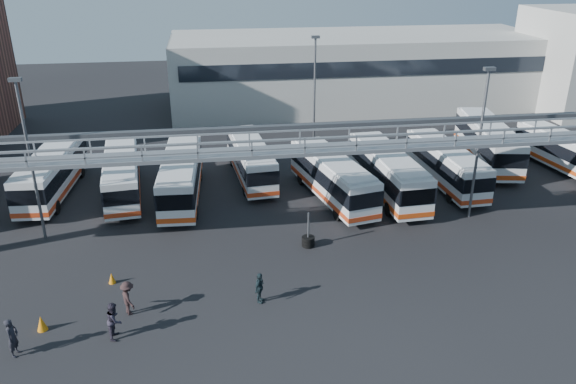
{
  "coord_description": "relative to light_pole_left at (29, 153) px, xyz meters",
  "views": [
    {
      "loc": [
        -5.32,
        -25.49,
        16.86
      ],
      "look_at": [
        -0.69,
        6.0,
        3.07
      ],
      "focal_mm": 35.0,
      "sensor_mm": 36.0,
      "label": 1
    }
  ],
  "objects": [
    {
      "name": "ground",
      "position": [
        16.0,
        -8.0,
        -5.73
      ],
      "size": [
        140.0,
        140.0,
        0.0
      ],
      "primitive_type": "plane",
      "color": "black",
      "rests_on": "ground"
    },
    {
      "name": "gantry",
      "position": [
        16.0,
        -2.13,
        -0.22
      ],
      "size": [
        51.4,
        5.15,
        7.1
      ],
      "color": "#979A9F",
      "rests_on": "ground"
    },
    {
      "name": "warehouse",
      "position": [
        28.0,
        30.0,
        -1.73
      ],
      "size": [
        42.0,
        14.0,
        8.0
      ],
      "primitive_type": "cube",
      "color": "#9E9E99",
      "rests_on": "ground"
    },
    {
      "name": "light_pole_left",
      "position": [
        0.0,
        0.0,
        0.0
      ],
      "size": [
        0.7,
        0.35,
        10.21
      ],
      "color": "#4C4F54",
      "rests_on": "ground"
    },
    {
      "name": "light_pole_mid",
      "position": [
        28.0,
        -1.0,
        0.0
      ],
      "size": [
        0.7,
        0.35,
        10.21
      ],
      "color": "#4C4F54",
      "rests_on": "ground"
    },
    {
      "name": "light_pole_back",
      "position": [
        20.0,
        14.0,
        0.0
      ],
      "size": [
        0.7,
        0.35,
        10.21
      ],
      "color": "#4C4F54",
      "rests_on": "ground"
    },
    {
      "name": "bus_1",
      "position": [
        -0.95,
        7.07,
        -3.93
      ],
      "size": [
        3.17,
        10.86,
        3.26
      ],
      "rotation": [
        0.0,
        0.0,
        -0.06
      ],
      "color": "silver",
      "rests_on": "ground"
    },
    {
      "name": "bus_2",
      "position": [
        4.18,
        6.1,
        -4.0
      ],
      "size": [
        3.48,
        10.49,
        3.13
      ],
      "rotation": [
        0.0,
        0.0,
        0.11
      ],
      "color": "silver",
      "rests_on": "ground"
    },
    {
      "name": "bus_3",
      "position": [
        8.51,
        4.92,
        -3.9
      ],
      "size": [
        3.02,
        10.96,
        3.3
      ],
      "rotation": [
        0.0,
        0.0,
        -0.05
      ],
      "color": "silver",
      "rests_on": "ground"
    },
    {
      "name": "bus_4",
      "position": [
        13.81,
        8.07,
        -4.02
      ],
      "size": [
        3.3,
        10.34,
        3.09
      ],
      "rotation": [
        0.0,
        0.0,
        0.09
      ],
      "color": "silver",
      "rests_on": "ground"
    },
    {
      "name": "bus_5",
      "position": [
        19.32,
        3.29,
        -3.94
      ],
      "size": [
        4.59,
        10.92,
        3.23
      ],
      "rotation": [
        0.0,
        0.0,
        0.21
      ],
      "color": "silver",
      "rests_on": "ground"
    },
    {
      "name": "bus_6",
      "position": [
        23.51,
        3.48,
        -3.88
      ],
      "size": [
        3.17,
        11.14,
        3.35
      ],
      "rotation": [
        0.0,
        0.0,
        0.06
      ],
      "color": "silver",
      "rests_on": "ground"
    },
    {
      "name": "bus_7",
      "position": [
        28.53,
        4.67,
        -4.0
      ],
      "size": [
        2.87,
        10.41,
        3.13
      ],
      "rotation": [
        0.0,
        0.0,
        0.05
      ],
      "color": "silver",
      "rests_on": "ground"
    },
    {
      "name": "bus_8",
      "position": [
        34.01,
        8.83,
        -3.79
      ],
      "size": [
        4.66,
        11.83,
        3.51
      ],
      "rotation": [
        0.0,
        0.0,
        -0.18
      ],
      "color": "silver",
      "rests_on": "ground"
    },
    {
      "name": "bus_9",
      "position": [
        39.5,
        6.07,
        -4.05
      ],
      "size": [
        3.71,
        10.23,
        3.04
      ],
      "rotation": [
        0.0,
        0.0,
        0.14
      ],
      "color": "silver",
      "rests_on": "ground"
    },
    {
      "name": "pedestrian_a",
      "position": [
        1.47,
        -11.55,
        -4.78
      ],
      "size": [
        0.56,
        0.76,
        1.9
      ],
      "primitive_type": "imported",
      "rotation": [
        0.0,
        0.0,
        1.41
      ],
      "color": "black",
      "rests_on": "ground"
    },
    {
      "name": "pedestrian_b",
      "position": [
        5.79,
        -10.87,
        -4.79
      ],
      "size": [
        0.77,
        0.95,
        1.87
      ],
      "primitive_type": "imported",
      "rotation": [
        0.0,
        0.0,
        1.5
      ],
      "color": "#26212F",
      "rests_on": "ground"
    },
    {
      "name": "pedestrian_c",
      "position": [
        6.22,
        -9.08,
        -4.81
      ],
      "size": [
        1.13,
        1.36,
        1.83
      ],
      "primitive_type": "imported",
      "rotation": [
        0.0,
        0.0,
        2.04
      ],
      "color": "black",
      "rests_on": "ground"
    },
    {
      "name": "pedestrian_d",
      "position": [
        12.79,
        -9.03,
        -4.88
      ],
      "size": [
        0.83,
        1.08,
        1.7
      ],
      "primitive_type": "imported",
      "rotation": [
        0.0,
        0.0,
        1.09
      ],
      "color": "#19272D",
      "rests_on": "ground"
    },
    {
      "name": "cone_left",
      "position": [
        2.2,
        -9.84,
        -5.34
      ],
      "size": [
        0.63,
        0.63,
        0.78
      ],
      "primitive_type": "cone",
      "rotation": [
        0.0,
        0.0,
        -0.35
      ],
      "color": "orange",
      "rests_on": "ground"
    },
    {
      "name": "cone_right",
      "position": [
        4.94,
        -6.05,
        -5.42
      ],
      "size": [
        0.44,
        0.44,
        0.62
      ],
      "primitive_type": "cone",
      "rotation": [
        0.0,
        0.0,
        0.15
      ],
      "color": "orange",
      "rests_on": "ground"
    },
    {
      "name": "tire_stack",
      "position": [
        16.35,
        -3.5,
        -5.34
      ],
      "size": [
        0.8,
        0.8,
        2.28
      ],
      "color": "black",
      "rests_on": "ground"
    }
  ]
}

